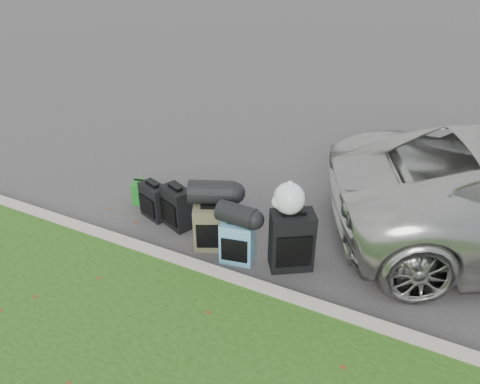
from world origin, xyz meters
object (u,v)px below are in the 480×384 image
at_px(suitcase_teal, 237,242).
at_px(suitcase_large_black_right, 292,241).
at_px(suitcase_large_black_left, 177,207).
at_px(tote_navy, 201,221).
at_px(tote_green, 144,193).
at_px(suitcase_olive, 211,227).
at_px(suitcase_small_black, 154,201).

height_order(suitcase_teal, suitcase_large_black_right, suitcase_large_black_right).
distance_m(suitcase_large_black_left, tote_navy, 0.39).
xyz_separation_m(suitcase_teal, tote_navy, (-0.78, 0.42, -0.16)).
height_order(suitcase_large_black_right, tote_green, suitcase_large_black_right).
distance_m(suitcase_large_black_left, suitcase_olive, 0.72).
height_order(suitcase_olive, tote_green, suitcase_olive).
bearing_deg(suitcase_teal, tote_green, 149.64).
distance_m(suitcase_olive, suitcase_large_black_right, 1.09).
relative_size(suitcase_teal, tote_navy, 2.27).
relative_size(suitcase_olive, tote_navy, 2.45).
bearing_deg(tote_navy, suitcase_large_black_right, 14.04).
xyz_separation_m(suitcase_small_black, suitcase_teal, (1.55, -0.39, 0.03)).
bearing_deg(tote_navy, suitcase_large_black_left, -142.68).
distance_m(suitcase_small_black, suitcase_olive, 1.15).
relative_size(suitcase_small_black, suitcase_large_black_right, 0.67).
height_order(suitcase_teal, tote_navy, suitcase_teal).
xyz_separation_m(suitcase_large_black_left, suitcase_teal, (1.12, -0.34, -0.02)).
bearing_deg(tote_green, suitcase_olive, -34.73).
xyz_separation_m(suitcase_teal, suitcase_large_black_right, (0.65, 0.21, 0.10)).
distance_m(suitcase_large_black_left, suitcase_large_black_right, 1.78).
bearing_deg(suitcase_large_black_right, tote_green, 138.17).
bearing_deg(suitcase_olive, suitcase_large_black_left, 135.99).
bearing_deg(tote_green, suitcase_teal, -33.72).
bearing_deg(suitcase_large_black_right, tote_navy, 139.07).
bearing_deg(suitcase_small_black, suitcase_olive, 5.61).
bearing_deg(tote_green, suitcase_large_black_right, -24.81).
bearing_deg(suitcase_large_black_left, suitcase_small_black, -163.95).
relative_size(suitcase_large_black_right, tote_green, 2.23).
relative_size(suitcase_large_black_left, tote_navy, 2.40).
bearing_deg(suitcase_small_black, suitcase_teal, 5.30).
relative_size(suitcase_large_black_left, tote_green, 1.73).
relative_size(suitcase_small_black, suitcase_teal, 0.91).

